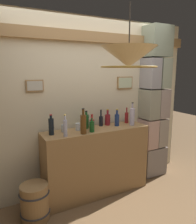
% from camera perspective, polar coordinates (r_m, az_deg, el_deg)
% --- Properties ---
extents(panelled_rear_partition, '(3.48, 0.15, 2.52)m').
position_cam_1_polar(panelled_rear_partition, '(3.25, -2.74, 2.76)').
color(panelled_rear_partition, beige).
rests_on(panelled_rear_partition, ground).
extents(stone_pillar, '(0.44, 0.36, 2.45)m').
position_cam_1_polar(stone_pillar, '(3.76, 14.11, 1.82)').
color(stone_pillar, gray).
rests_on(stone_pillar, ground).
extents(bar_shelf_unit, '(1.53, 0.41, 0.97)m').
position_cam_1_polar(bar_shelf_unit, '(3.24, -0.43, -12.73)').
color(bar_shelf_unit, '#9E7547').
rests_on(bar_shelf_unit, ground).
extents(liquor_bottle_port, '(0.07, 0.07, 0.25)m').
position_cam_1_polar(liquor_bottle_port, '(3.08, -3.08, -2.39)').
color(liquor_bottle_port, '#185924').
rests_on(liquor_bottle_port, bar_shelf_unit).
extents(liquor_bottle_gin, '(0.05, 0.05, 0.28)m').
position_cam_1_polar(liquor_bottle_gin, '(2.74, -8.52, -4.07)').
color(liquor_bottle_gin, '#B4B6D4').
rests_on(liquor_bottle_gin, bar_shelf_unit).
extents(liquor_bottle_whiskey, '(0.07, 0.07, 0.20)m').
position_cam_1_polar(liquor_bottle_whiskey, '(2.91, -1.62, -3.72)').
color(liquor_bottle_whiskey, '#175520').
rests_on(liquor_bottle_whiskey, bar_shelf_unit).
extents(liquor_bottle_vodka, '(0.06, 0.06, 0.24)m').
position_cam_1_polar(liquor_bottle_vodka, '(3.22, 0.76, -2.20)').
color(liquor_bottle_vodka, black).
rests_on(liquor_bottle_vodka, bar_shelf_unit).
extents(liquor_bottle_vermouth, '(0.06, 0.06, 0.24)m').
position_cam_1_polar(liquor_bottle_vermouth, '(3.43, 7.44, -1.38)').
color(liquor_bottle_vermouth, maroon).
rests_on(liquor_bottle_vermouth, bar_shelf_unit).
extents(liquor_bottle_rye, '(0.08, 0.08, 0.33)m').
position_cam_1_polar(liquor_bottle_rye, '(2.82, -3.83, -3.09)').
color(liquor_bottle_rye, brown).
rests_on(liquor_bottle_rye, bar_shelf_unit).
extents(liquor_bottle_scotch, '(0.06, 0.06, 0.22)m').
position_cam_1_polar(liquor_bottle_scotch, '(3.00, -1.60, -3.17)').
color(liquor_bottle_scotch, '#A62121').
rests_on(liquor_bottle_scotch, bar_shelf_unit).
extents(liquor_bottle_tequila, '(0.07, 0.07, 0.34)m').
position_cam_1_polar(liquor_bottle_tequila, '(3.29, 8.88, -1.12)').
color(liquor_bottle_tequila, silver).
rests_on(liquor_bottle_tequila, bar_shelf_unit).
extents(liquor_bottle_brandy, '(0.07, 0.07, 0.25)m').
position_cam_1_polar(liquor_bottle_brandy, '(3.23, 4.94, -1.94)').
color(liquor_bottle_brandy, navy).
rests_on(liquor_bottle_brandy, bar_shelf_unit).
extents(liquor_bottle_mezcal, '(0.07, 0.07, 0.27)m').
position_cam_1_polar(liquor_bottle_mezcal, '(2.84, -12.08, -3.64)').
color(liquor_bottle_mezcal, black).
rests_on(liquor_bottle_mezcal, bar_shelf_unit).
extents(liquor_bottle_bourbon, '(0.08, 0.08, 0.24)m').
position_cam_1_polar(liquor_bottle_bourbon, '(3.27, 2.50, -1.89)').
color(liquor_bottle_bourbon, maroon).
rests_on(liquor_bottle_bourbon, bar_shelf_unit).
extents(glass_tumbler_rocks, '(0.07, 0.07, 0.10)m').
position_cam_1_polar(glass_tumbler_rocks, '(2.96, -8.83, -4.21)').
color(glass_tumbler_rocks, silver).
rests_on(glass_tumbler_rocks, bar_shelf_unit).
extents(glass_tumbler_highball, '(0.06, 0.06, 0.10)m').
position_cam_1_polar(glass_tumbler_highball, '(3.01, -5.27, -3.85)').
color(glass_tumbler_highball, silver).
rests_on(glass_tumbler_highball, bar_shelf_unit).
extents(pendant_lamp, '(0.53, 0.53, 0.58)m').
position_cam_1_polar(pendant_lamp, '(2.12, 8.02, 13.83)').
color(pendant_lamp, beige).
extents(wooden_barrel, '(0.36, 0.36, 0.45)m').
position_cam_1_polar(wooden_barrel, '(2.94, -16.11, -21.63)').
color(wooden_barrel, '#9E7547').
rests_on(wooden_barrel, ground).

